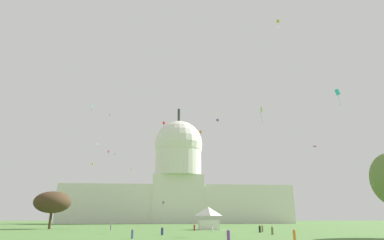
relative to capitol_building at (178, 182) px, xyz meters
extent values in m
cube|color=silver|center=(-35.26, 0.00, -13.44)|extent=(70.53, 18.52, 22.67)
cube|color=silver|center=(35.26, 0.00, -13.44)|extent=(70.53, 18.52, 22.67)
cube|color=silver|center=(0.00, 0.00, -10.45)|extent=(30.92, 20.37, 28.65)
cylinder|color=silver|center=(0.00, 0.00, 14.06)|extent=(29.44, 29.44, 20.37)
sphere|color=silver|center=(0.00, 0.00, 24.24)|extent=(31.18, 31.18, 31.18)
cylinder|color=#2D3833|center=(0.00, 0.00, 44.37)|extent=(1.80, 1.80, 9.08)
cube|color=white|center=(4.53, -109.29, -23.53)|extent=(5.40, 5.32, 2.49)
pyramid|color=white|center=(4.53, -109.29, -19.90)|extent=(5.67, 5.58, 2.38)
cylinder|color=#42301E|center=(-41.41, -99.32, -21.92)|extent=(0.75, 0.75, 5.71)
ellipsoid|color=#42301E|center=(-41.41, -99.32, -17.15)|extent=(11.33, 10.82, 6.39)
cylinder|color=olive|center=(15.03, -124.85, -24.08)|extent=(0.47, 0.47, 1.38)
sphere|color=tan|center=(15.03, -124.85, -23.29)|extent=(0.28, 0.28, 0.22)
cylinder|color=black|center=(13.44, -128.16, -24.11)|extent=(0.63, 0.63, 1.32)
sphere|color=#A37556|center=(13.44, -128.16, -23.32)|extent=(0.35, 0.35, 0.26)
cylinder|color=silver|center=(3.90, -121.01, -24.12)|extent=(0.50, 0.50, 1.31)
sphere|color=brown|center=(3.90, -121.01, -23.35)|extent=(0.29, 0.29, 0.21)
cylinder|color=olive|center=(13.01, -137.93, -24.13)|extent=(0.55, 0.55, 1.30)
sphere|color=brown|center=(13.01, -137.93, -23.36)|extent=(0.31, 0.31, 0.24)
cylinder|color=maroon|center=(-0.02, -116.51, -24.06)|extent=(0.56, 0.56, 1.42)
sphere|color=beige|center=(-0.02, -116.51, -23.23)|extent=(0.34, 0.34, 0.25)
cylinder|color=#703D93|center=(1.33, -154.44, -24.09)|extent=(0.55, 0.55, 1.37)
sphere|color=beige|center=(1.33, -154.44, -23.30)|extent=(0.24, 0.24, 0.20)
cylinder|color=#3D5684|center=(-12.42, -147.69, -24.15)|extent=(0.47, 0.47, 1.26)
sphere|color=beige|center=(-12.42, -147.69, -23.40)|extent=(0.33, 0.33, 0.24)
cylinder|color=gray|center=(-21.88, -109.72, -24.02)|extent=(0.49, 0.49, 1.51)
sphere|color=tan|center=(-21.88, -109.72, -23.16)|extent=(0.26, 0.26, 0.20)
cylinder|color=navy|center=(-7.92, -137.35, -24.15)|extent=(0.59, 0.59, 1.24)
sphere|color=#A37556|center=(-7.92, -137.35, -23.40)|extent=(0.33, 0.33, 0.25)
cylinder|color=tan|center=(17.59, -116.45, -24.12)|extent=(0.51, 0.51, 1.31)
sphere|color=beige|center=(17.59, -116.45, -23.33)|extent=(0.34, 0.34, 0.26)
cylinder|color=orange|center=(8.74, -159.24, -24.01)|extent=(0.45, 0.45, 1.52)
sphere|color=beige|center=(8.74, -159.24, -23.14)|extent=(0.31, 0.31, 0.23)
cube|color=gold|center=(25.07, -121.03, 34.81)|extent=(0.79, 0.84, 0.50)
cube|color=gold|center=(25.07, -121.03, 35.28)|extent=(0.79, 0.84, 0.50)
cylinder|color=yellow|center=(25.00, -121.03, 33.52)|extent=(0.36, 0.37, 2.23)
cube|color=blue|center=(-36.30, -49.61, 27.27)|extent=(0.56, 0.68, 0.76)
cube|color=black|center=(-8.65, -37.82, -14.46)|extent=(0.88, 0.82, 0.60)
cube|color=black|center=(-8.65, -37.82, -13.93)|extent=(0.88, 0.82, 0.60)
cylinder|color=purple|center=(-8.72, -37.82, -15.76)|extent=(0.15, 0.34, 2.26)
cube|color=red|center=(-9.25, -45.94, 24.46)|extent=(1.47, 1.47, 0.48)
cube|color=red|center=(-9.25, -45.94, 25.23)|extent=(1.47, 1.47, 0.48)
cylinder|color=#D1339E|center=(-9.35, -45.94, 23.21)|extent=(0.14, 0.24, 2.05)
pyramid|color=green|center=(-36.44, -27.44, 11.85)|extent=(1.49, 1.06, 0.21)
cylinder|color=#33BCDB|center=(-36.26, -27.16, 10.49)|extent=(0.19, 0.26, 1.26)
cube|color=purple|center=(20.53, -33.90, 30.63)|extent=(1.39, 1.33, 0.72)
cube|color=purple|center=(20.53, -33.90, 31.18)|extent=(1.39, 1.33, 0.72)
cube|color=teal|center=(-41.26, -65.62, 25.94)|extent=(0.45, 1.09, 1.29)
cylinder|color=purple|center=(-41.34, -65.62, 23.86)|extent=(0.20, 0.09, 3.03)
cube|color=orange|center=(4.78, -88.61, 8.58)|extent=(0.87, 0.85, 0.36)
cube|color=orange|center=(4.78, -88.61, 9.05)|extent=(0.87, 0.85, 0.36)
cylinder|color=orange|center=(4.58, -88.61, 7.32)|extent=(0.26, 0.11, 2.21)
cube|color=white|center=(-43.65, -40.05, 14.33)|extent=(0.88, 0.89, 0.42)
cube|color=white|center=(-43.65, -40.05, 14.86)|extent=(0.88, 0.89, 0.42)
cube|color=#8CD133|center=(18.73, -118.69, 7.35)|extent=(0.08, 1.04, 1.41)
cylinder|color=green|center=(18.66, -118.69, 5.01)|extent=(0.39, 0.37, 3.25)
pyramid|color=#D1339E|center=(26.04, -131.38, -6.16)|extent=(1.16, 1.49, 0.41)
cube|color=pink|center=(-38.26, -33.34, 11.81)|extent=(1.00, 0.99, 0.46)
cube|color=pink|center=(-38.26, -33.34, 12.39)|extent=(1.00, 0.99, 0.46)
cylinder|color=pink|center=(-38.27, -33.34, 9.91)|extent=(0.27, 0.28, 3.36)
cube|color=#33BCDB|center=(33.30, -132.82, 7.28)|extent=(1.10, 0.98, 1.49)
cylinder|color=#33BCDB|center=(33.49, -132.82, 5.11)|extent=(0.25, 0.19, 2.86)
cube|color=yellow|center=(-41.62, -52.54, 1.90)|extent=(0.74, 0.78, 0.43)
cube|color=yellow|center=(-41.62, -52.54, 2.39)|extent=(0.74, 0.78, 0.43)
pyramid|color=gold|center=(-23.72, -58.49, -0.96)|extent=(1.16, 1.46, 0.21)
cylinder|color=gold|center=(-23.50, -58.36, -2.48)|extent=(0.14, 0.28, 1.82)
camera|label=1|loc=(-7.38, -199.55, -21.82)|focal=29.23mm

